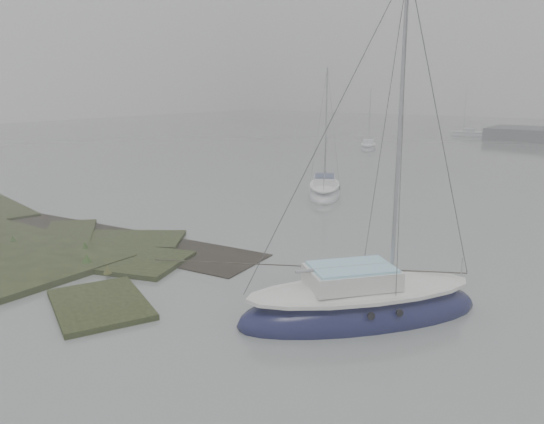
{
  "coord_description": "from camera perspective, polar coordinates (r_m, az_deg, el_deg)",
  "views": [
    {
      "loc": [
        13.13,
        -9.33,
        6.34
      ],
      "look_at": [
        1.96,
        6.14,
        1.8
      ],
      "focal_mm": 35.0,
      "sensor_mm": 36.0,
      "label": 1
    }
  ],
  "objects": [
    {
      "name": "sailboat_far_c",
      "position": [
        74.21,
        20.3,
        7.82
      ],
      "size": [
        4.52,
        1.54,
        6.35
      ],
      "rotation": [
        0.0,
        0.0,
        1.59
      ],
      "color": "#ADB2B7",
      "rests_on": "ground"
    },
    {
      "name": "sailboat_main",
      "position": [
        15.28,
        9.44,
        -10.05
      ],
      "size": [
        6.32,
        6.91,
        9.98
      ],
      "rotation": [
        0.0,
        0.0,
        -0.7
      ],
      "color": "#101236",
      "rests_on": "ground"
    },
    {
      "name": "sailboat_white",
      "position": [
        31.68,
        5.66,
        2.23
      ],
      "size": [
        4.38,
        5.87,
        8.01
      ],
      "rotation": [
        0.0,
        0.0,
        0.5
      ],
      "color": "silver",
      "rests_on": "ground"
    },
    {
      "name": "ground",
      "position": [
        41.94,
        17.2,
        4.09
      ],
      "size": [
        160.0,
        160.0,
        0.0
      ],
      "primitive_type": "plane",
      "color": "slate",
      "rests_on": "ground"
    },
    {
      "name": "sailboat_far_a",
      "position": [
        55.59,
        10.3,
        6.84
      ],
      "size": [
        3.24,
        5.0,
        6.72
      ],
      "rotation": [
        0.0,
        0.0,
        0.39
      ],
      "color": "#A2A6AB",
      "rests_on": "ground"
    }
  ]
}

